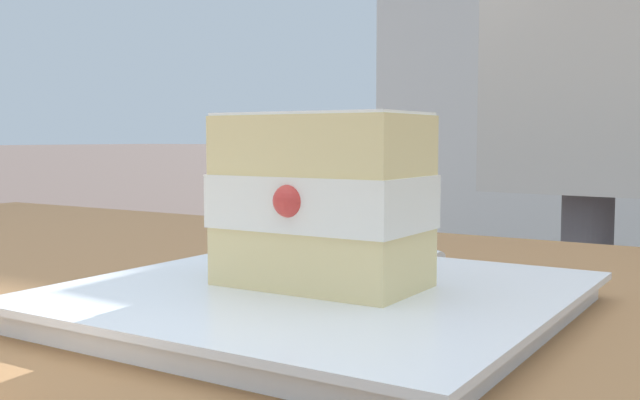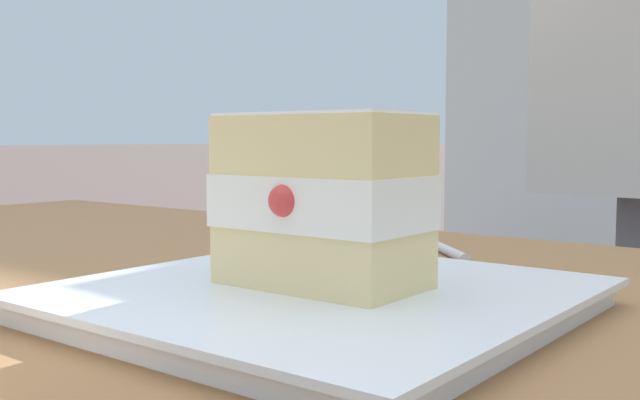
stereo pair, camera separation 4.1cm
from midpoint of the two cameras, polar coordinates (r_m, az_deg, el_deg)
The scene contains 3 objects.
dessert_plate at distance 0.42m, azimuth -2.83°, elevation -7.61°, with size 0.26×0.26×0.02m.
cake_slice at distance 0.41m, azimuth -2.86°, elevation 0.00°, with size 0.11×0.08×0.10m.
dessert_fork at distance 0.69m, azimuth 4.26°, elevation -3.10°, with size 0.13×0.13×0.01m.
Camera 1 is at (-0.22, 0.33, 0.86)m, focal length 42.00 mm.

